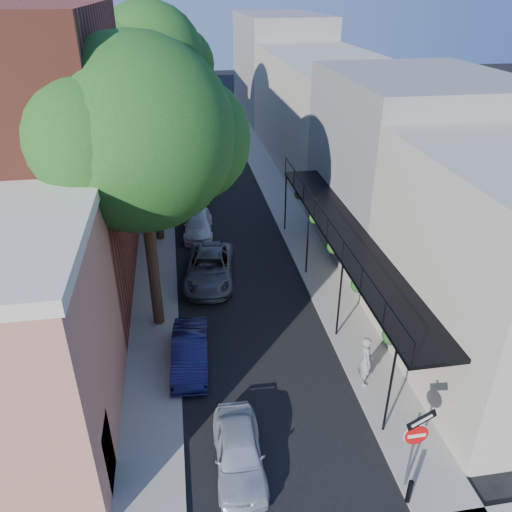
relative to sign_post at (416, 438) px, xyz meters
name	(u,v)px	position (x,y,z in m)	size (l,w,h in m)	color
road_surface	(211,168)	(-3.16, 29.03, -2.03)	(6.00, 64.00, 0.01)	black
sidewalk_left	(159,170)	(-7.16, 29.03, -1.98)	(2.00, 64.00, 0.12)	gray
sidewalk_right	(262,164)	(0.84, 29.03, -1.98)	(2.00, 64.00, 0.12)	gray
buildings_left	(74,111)	(-12.46, 27.79, 2.90)	(10.10, 59.10, 12.00)	#B4705C
buildings_right	(328,107)	(5.83, 28.51, 2.39)	(9.80, 55.00, 10.00)	#BFB49D
sign_post	(416,438)	(0.00, 0.00, 0.00)	(0.89, 0.17, 2.99)	#595B60
bollard	(409,491)	(-0.16, -0.47, -1.52)	(0.14, 0.14, 0.80)	black
oak_near	(151,137)	(-6.53, 9.29, 5.84)	(7.48, 6.80, 11.42)	#362615
oak_mid	(156,111)	(-6.58, 17.26, 5.02)	(6.60, 6.00, 10.20)	#362615
oak_far	(157,61)	(-6.51, 26.30, 6.22)	(7.70, 7.00, 11.90)	#362615
parked_car_a	(239,452)	(-4.56, 1.50, -1.43)	(1.42, 3.53, 1.20)	#A9B2BB
parked_car_b	(190,352)	(-5.76, 6.22, -1.42)	(1.30, 3.73, 1.23)	#12133B
parked_car_c	(210,268)	(-4.56, 12.23, -1.37)	(2.22, 4.82, 1.34)	#585A60
parked_car_d	(198,225)	(-4.81, 17.44, -1.46)	(1.60, 3.94, 1.14)	silver
parked_car_e	(198,194)	(-4.56, 22.14, -1.48)	(1.32, 3.27, 1.11)	black
parked_car_f	(178,172)	(-5.76, 26.84, -1.47)	(1.20, 3.45, 1.14)	slate
parked_car_g	(186,153)	(-4.96, 31.19, -1.39)	(2.14, 4.65, 1.29)	#8E9AA1
pedestrian	(366,361)	(0.24, 4.19, -0.94)	(0.71, 0.47, 1.95)	gray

